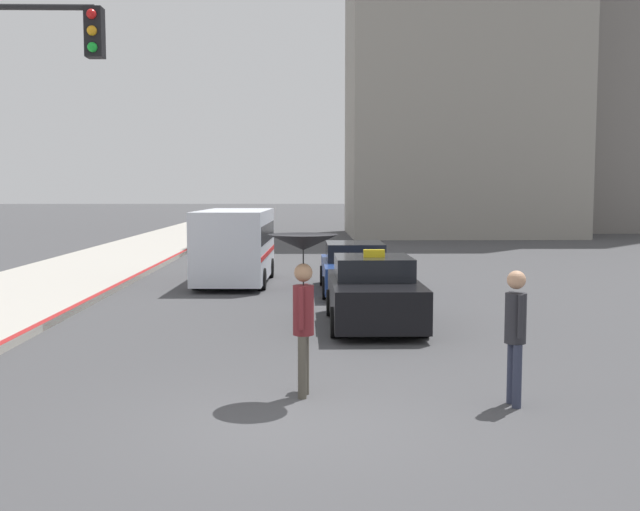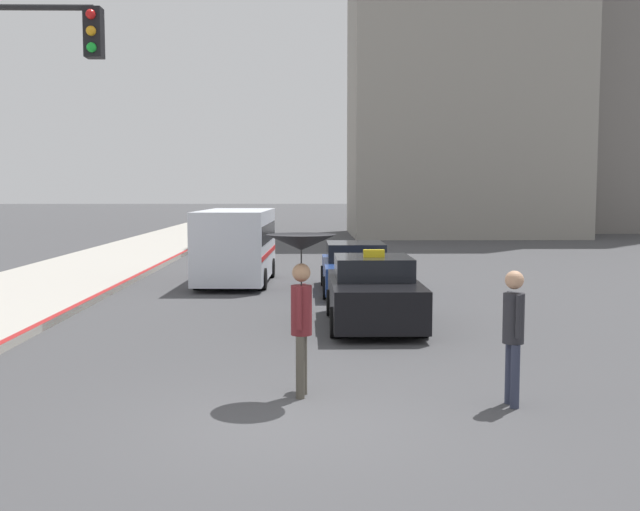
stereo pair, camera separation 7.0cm
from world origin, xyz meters
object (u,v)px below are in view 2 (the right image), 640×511
at_px(ambulance_van, 236,243).
at_px(traffic_light, 2,110).
at_px(taxi, 373,294).
at_px(pedestrian_man, 513,326).
at_px(sedan_red, 356,269).
at_px(pedestrian_with_umbrella, 301,270).

relative_size(ambulance_van, traffic_light, 0.85).
relative_size(taxi, pedestrian_man, 2.26).
bearing_deg(ambulance_van, sedan_red, 152.79).
height_order(ambulance_van, pedestrian_man, ambulance_van).
height_order(pedestrian_with_umbrella, traffic_light, traffic_light).
bearing_deg(sedan_red, taxi, 90.36).
distance_m(ambulance_van, pedestrian_man, 14.07).
height_order(sedan_red, ambulance_van, ambulance_van).
height_order(sedan_red, pedestrian_man, pedestrian_man).
distance_m(sedan_red, pedestrian_with_umbrella, 10.89).
bearing_deg(taxi, traffic_light, 26.15).
xyz_separation_m(sedan_red, pedestrian_man, (1.35, -11.24, 0.43)).
height_order(taxi, traffic_light, traffic_light).
height_order(taxi, ambulance_van, ambulance_van).
distance_m(taxi, traffic_light, 7.90).
relative_size(ambulance_van, pedestrian_with_umbrella, 2.30).
height_order(pedestrian_man, traffic_light, traffic_light).
xyz_separation_m(pedestrian_man, traffic_light, (-7.69, 2.80, 3.09)).
xyz_separation_m(taxi, pedestrian_with_umbrella, (-1.47, -5.43, 1.08)).
relative_size(taxi, ambulance_van, 0.79).
bearing_deg(pedestrian_man, sedan_red, -176.48).
bearing_deg(traffic_light, sedan_red, 53.08).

